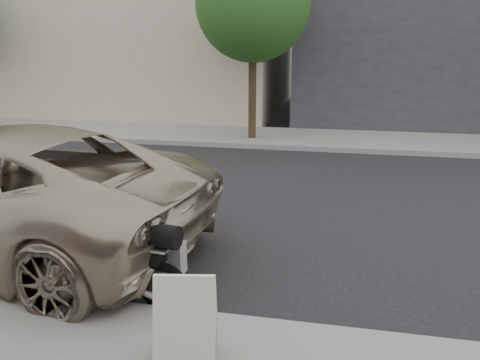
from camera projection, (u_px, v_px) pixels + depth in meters
The scene contains 6 objects.
ground at pixel (301, 209), 8.89m from camera, with size 120.00×120.00×0.00m, color black.
far_sidewalk at pixel (316, 139), 14.98m from camera, with size 44.00×3.00×0.15m, color gray.
far_building_cream at pixel (135, 22), 22.17m from camera, with size 14.00×11.00×8.00m.
street_tree_mid at pixel (253, 4), 13.75m from camera, with size 3.40×3.40×5.70m.
motorcycle at pixel (120, 260), 5.51m from camera, with size 2.09×0.69×1.33m.
sandwich_sign at pixel (186, 319), 4.28m from camera, with size 0.64×0.60×0.89m.
Camera 1 is at (-0.52, 8.44, 3.02)m, focal length 35.00 mm.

